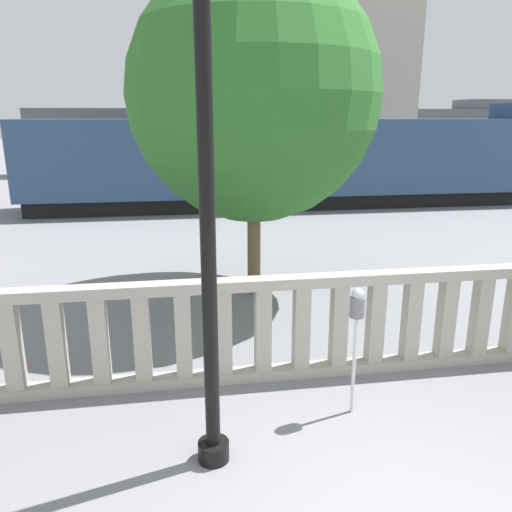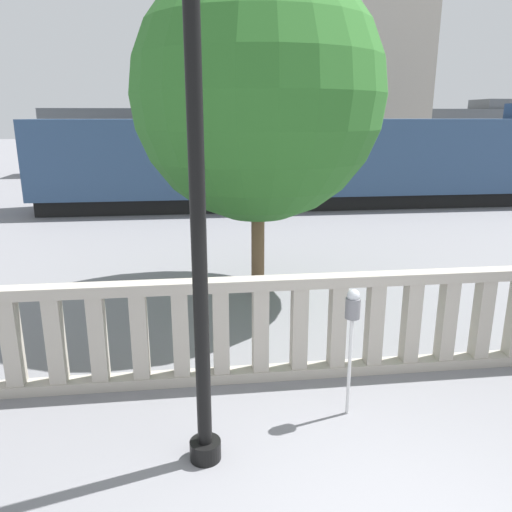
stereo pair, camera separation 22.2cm
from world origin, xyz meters
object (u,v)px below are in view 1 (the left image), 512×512
Objects in this scene: train_near at (322,161)px; tree_left at (254,95)px; train_far at (285,139)px; parking_meter at (357,314)px; lamppost at (206,178)px.

tree_left reaches higher than train_near.
train_far reaches higher than train_near.
train_far reaches higher than parking_meter.
parking_meter is 26.79m from train_far.
lamppost is 2.39m from parking_meter.
tree_left is at bearing -103.69° from train_far.
tree_left is (-5.38, -22.08, 1.73)m from train_far.
parking_meter is 0.07× the size of train_near.
parking_meter is 4.95m from tree_left.
train_far is at bearing 84.22° from train_near.
tree_left is at bearing 96.78° from parking_meter.
parking_meter is (1.66, 0.60, -1.60)m from lamppost.
parking_meter is 0.05× the size of train_far.
tree_left is (-4.11, -9.54, 1.99)m from train_near.
train_near is 0.72× the size of train_far.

